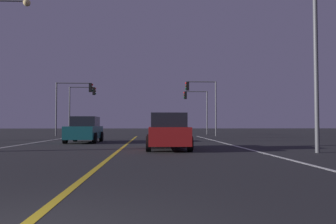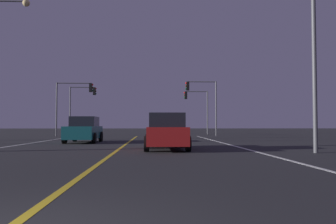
{
  "view_description": "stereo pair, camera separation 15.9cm",
  "coord_description": "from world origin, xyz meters",
  "px_view_note": "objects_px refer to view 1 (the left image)",
  "views": [
    {
      "loc": [
        1.46,
        -3.09,
        1.17
      ],
      "look_at": [
        3.0,
        27.76,
        2.33
      ],
      "focal_mm": 35.87,
      "sensor_mm": 36.0,
      "label": 1
    },
    {
      "loc": [
        1.62,
        -3.09,
        1.17
      ],
      "look_at": [
        3.0,
        27.76,
        2.33
      ],
      "focal_mm": 35.87,
      "sensor_mm": 36.0,
      "label": 2
    }
  ],
  "objects_px": {
    "car_lead_same_lane": "(168,132)",
    "traffic_light_far_left": "(82,99)",
    "traffic_light_near_left": "(74,96)",
    "traffic_light_near_right": "(201,95)",
    "traffic_light_far_right": "(196,102)",
    "street_lamp_right_near": "(300,39)",
    "car_oncoming": "(85,130)"
  },
  "relations": [
    {
      "from": "car_lead_same_lane",
      "to": "traffic_light_near_right",
      "type": "bearing_deg",
      "value": -13.33
    },
    {
      "from": "traffic_light_near_left",
      "to": "traffic_light_far_left",
      "type": "bearing_deg",
      "value": 93.39
    },
    {
      "from": "traffic_light_far_left",
      "to": "car_lead_same_lane",
      "type": "bearing_deg",
      "value": -69.58
    },
    {
      "from": "traffic_light_far_left",
      "to": "street_lamp_right_near",
      "type": "bearing_deg",
      "value": -61.26
    },
    {
      "from": "car_lead_same_lane",
      "to": "traffic_light_far_right",
      "type": "relative_size",
      "value": 0.83
    },
    {
      "from": "traffic_light_far_right",
      "to": "street_lamp_right_near",
      "type": "height_order",
      "value": "street_lamp_right_near"
    },
    {
      "from": "car_oncoming",
      "to": "traffic_light_near_left",
      "type": "relative_size",
      "value": 0.79
    },
    {
      "from": "traffic_light_near_right",
      "to": "traffic_light_far_right",
      "type": "distance_m",
      "value": 5.51
    },
    {
      "from": "traffic_light_near_left",
      "to": "traffic_light_far_right",
      "type": "height_order",
      "value": "traffic_light_near_left"
    },
    {
      "from": "traffic_light_near_left",
      "to": "traffic_light_far_right",
      "type": "distance_m",
      "value": 14.22
    },
    {
      "from": "car_oncoming",
      "to": "traffic_light_near_right",
      "type": "distance_m",
      "value": 15.7
    },
    {
      "from": "car_lead_same_lane",
      "to": "car_oncoming",
      "type": "xyz_separation_m",
      "value": [
        -5.16,
        6.48,
        0.0
      ]
    },
    {
      "from": "traffic_light_near_left",
      "to": "traffic_light_near_right",
      "type": "bearing_deg",
      "value": 0.0
    },
    {
      "from": "traffic_light_near_left",
      "to": "traffic_light_far_right",
      "type": "xyz_separation_m",
      "value": [
        13.11,
        5.5,
        -0.22
      ]
    },
    {
      "from": "car_lead_same_lane",
      "to": "street_lamp_right_near",
      "type": "distance_m",
      "value": 7.06
    },
    {
      "from": "traffic_light_far_right",
      "to": "traffic_light_far_left",
      "type": "xyz_separation_m",
      "value": [
        -13.44,
        0.0,
        0.31
      ]
    },
    {
      "from": "traffic_light_near_left",
      "to": "traffic_light_far_left",
      "type": "distance_m",
      "value": 5.51
    },
    {
      "from": "car_lead_same_lane",
      "to": "street_lamp_right_near",
      "type": "xyz_separation_m",
      "value": [
        5.43,
        -2.19,
        3.94
      ]
    },
    {
      "from": "traffic_light_near_right",
      "to": "traffic_light_far_left",
      "type": "xyz_separation_m",
      "value": [
        -13.31,
        5.5,
        -0.03
      ]
    },
    {
      "from": "traffic_light_near_right",
      "to": "traffic_light_far_left",
      "type": "relative_size",
      "value": 1.01
    },
    {
      "from": "car_lead_same_lane",
      "to": "traffic_light_far_right",
      "type": "height_order",
      "value": "traffic_light_far_right"
    },
    {
      "from": "traffic_light_near_right",
      "to": "street_lamp_right_near",
      "type": "distance_m",
      "value": 20.72
    },
    {
      "from": "car_lead_same_lane",
      "to": "traffic_light_far_left",
      "type": "height_order",
      "value": "traffic_light_far_left"
    },
    {
      "from": "traffic_light_far_left",
      "to": "traffic_light_far_right",
      "type": "bearing_deg",
      "value": 0.0
    },
    {
      "from": "traffic_light_near_left",
      "to": "street_lamp_right_near",
      "type": "xyz_separation_m",
      "value": [
        14.03,
        -20.68,
        0.69
      ]
    },
    {
      "from": "street_lamp_right_near",
      "to": "traffic_light_near_right",
      "type": "bearing_deg",
      "value": -87.09
    },
    {
      "from": "traffic_light_far_right",
      "to": "street_lamp_right_near",
      "type": "bearing_deg",
      "value": 92.02
    },
    {
      "from": "traffic_light_near_right",
      "to": "traffic_light_near_left",
      "type": "distance_m",
      "value": 12.98
    },
    {
      "from": "car_oncoming",
      "to": "street_lamp_right_near",
      "type": "xyz_separation_m",
      "value": [
        10.59,
        -8.68,
        3.94
      ]
    },
    {
      "from": "traffic_light_far_left",
      "to": "street_lamp_right_near",
      "type": "xyz_separation_m",
      "value": [
        14.36,
        -26.18,
        0.59
      ]
    },
    {
      "from": "traffic_light_far_right",
      "to": "car_lead_same_lane",
      "type": "bearing_deg",
      "value": 79.36
    },
    {
      "from": "car_oncoming",
      "to": "street_lamp_right_near",
      "type": "distance_m",
      "value": 14.25
    }
  ]
}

